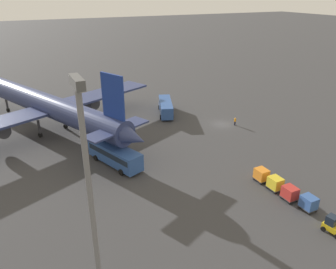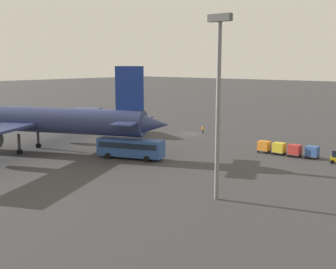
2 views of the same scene
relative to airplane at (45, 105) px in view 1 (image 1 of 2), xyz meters
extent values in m
plane|color=#38383A|center=(-12.47, -34.04, -5.63)|extent=(600.00, 600.00, 0.00)
cylinder|color=navy|center=(0.68, 0.31, 0.11)|extent=(45.57, 23.75, 4.41)
cone|color=navy|center=(-22.40, -10.10, 0.11)|extent=(6.86, 5.98, 3.97)
cube|color=navy|center=(3.94, -12.75, -0.44)|extent=(14.76, 22.69, 0.44)
cube|color=navy|center=(-19.01, -8.57, 5.85)|extent=(4.52, 2.30, 7.06)
cube|color=navy|center=(-19.45, -8.77, 0.55)|extent=(7.78, 11.84, 0.28)
cylinder|color=#38383D|center=(3.89, -9.14, -1.88)|extent=(6.25, 4.58, 2.43)
cylinder|color=#38383D|center=(16.00, 7.21, -3.86)|extent=(0.50, 0.50, 3.53)
cylinder|color=black|center=(16.00, 7.21, -5.18)|extent=(1.03, 0.83, 0.90)
cylinder|color=#38383D|center=(-2.68, 1.94, -3.86)|extent=(0.50, 0.50, 3.53)
cylinder|color=black|center=(-2.68, 1.94, -5.18)|extent=(1.03, 0.83, 0.90)
cylinder|color=#38383D|center=(-0.33, -3.29, -3.86)|extent=(0.50, 0.50, 3.53)
cylinder|color=black|center=(-0.33, -3.29, -5.18)|extent=(1.03, 0.83, 0.90)
cube|color=#2D5199|center=(-1.38, -25.90, -3.88)|extent=(10.96, 6.35, 2.61)
cube|color=#192333|center=(-1.38, -25.90, -3.42)|extent=(10.17, 6.07, 0.83)
cylinder|color=black|center=(2.22, -25.82, -5.13)|extent=(1.04, 0.64, 1.00)
cylinder|color=black|center=(1.22, -28.39, -5.13)|extent=(1.04, 0.64, 1.00)
cylinder|color=black|center=(-3.98, -23.41, -5.13)|extent=(1.04, 0.64, 1.00)
cylinder|color=black|center=(-4.98, -25.98, -5.13)|extent=(1.04, 0.64, 1.00)
cube|color=#2D5199|center=(-19.62, -8.04, -3.78)|extent=(11.36, 6.55, 2.81)
cube|color=#192333|center=(-19.62, -8.04, -3.28)|extent=(10.55, 6.28, 0.90)
cylinder|color=black|center=(-16.93, -5.44, -5.13)|extent=(1.04, 0.63, 1.00)
cylinder|color=black|center=(-15.89, -8.27, -5.13)|extent=(1.04, 0.63, 1.00)
cylinder|color=black|center=(-23.36, -7.81, -5.13)|extent=(1.04, 0.63, 1.00)
cylinder|color=black|center=(-22.31, -10.64, -5.13)|extent=(1.04, 0.63, 1.00)
cube|color=gold|center=(-46.97, -26.43, -4.98)|extent=(2.59, 1.71, 0.70)
cube|color=#192333|center=(-46.56, -26.35, -4.08)|extent=(1.27, 1.34, 1.10)
cylinder|color=black|center=(-46.27, -25.59, -5.33)|extent=(0.63, 0.32, 0.60)
cylinder|color=black|center=(-46.02, -26.97, -5.33)|extent=(0.63, 0.32, 0.60)
cylinder|color=#1E1E2D|center=(-14.10, -36.23, -5.20)|extent=(0.32, 0.32, 0.85)
cylinder|color=orange|center=(-14.10, -36.23, -4.45)|extent=(0.38, 0.38, 0.65)
sphere|color=tan|center=(-14.10, -36.23, -4.01)|extent=(0.24, 0.24, 0.24)
cube|color=#38383D|center=(-42.47, -27.10, -5.22)|extent=(2.02, 1.71, 0.10)
cube|color=#33569E|center=(-42.47, -27.10, -4.37)|extent=(1.93, 1.63, 1.60)
cylinder|color=black|center=(-41.72, -26.45, -5.45)|extent=(0.36, 0.13, 0.36)
cylinder|color=black|center=(-41.70, -27.73, -5.45)|extent=(0.36, 0.13, 0.36)
cylinder|color=black|center=(-43.24, -26.47, -5.45)|extent=(0.36, 0.13, 0.36)
cylinder|color=black|center=(-43.22, -27.75, -5.45)|extent=(0.36, 0.13, 0.36)
cube|color=#38383D|center=(-39.72, -26.52, -5.22)|extent=(2.02, 1.71, 0.10)
cube|color=#B72D28|center=(-39.72, -26.52, -4.37)|extent=(1.93, 1.63, 1.60)
cylinder|color=black|center=(-38.97, -25.87, -5.45)|extent=(0.36, 0.13, 0.36)
cylinder|color=black|center=(-38.95, -27.15, -5.45)|extent=(0.36, 0.13, 0.36)
cylinder|color=black|center=(-40.49, -25.90, -5.45)|extent=(0.36, 0.13, 0.36)
cylinder|color=black|center=(-40.47, -27.18, -5.45)|extent=(0.36, 0.13, 0.36)
cube|color=#38383D|center=(-36.98, -26.46, -5.22)|extent=(2.02, 1.71, 0.10)
cube|color=gold|center=(-36.98, -26.46, -4.37)|extent=(1.93, 1.63, 1.60)
cylinder|color=black|center=(-36.23, -25.80, -5.45)|extent=(0.36, 0.13, 0.36)
cylinder|color=black|center=(-36.20, -27.08, -5.45)|extent=(0.36, 0.13, 0.36)
cylinder|color=black|center=(-37.75, -25.83, -5.45)|extent=(0.36, 0.13, 0.36)
cylinder|color=black|center=(-37.72, -27.11, -5.45)|extent=(0.36, 0.13, 0.36)
cube|color=#38383D|center=(-34.23, -26.27, -5.22)|extent=(2.02, 1.71, 0.10)
cube|color=orange|center=(-34.23, -26.27, -4.37)|extent=(1.93, 1.63, 1.60)
cylinder|color=black|center=(-33.48, -25.62, -5.45)|extent=(0.36, 0.13, 0.36)
cylinder|color=black|center=(-33.46, -26.90, -5.45)|extent=(0.36, 0.13, 0.36)
cylinder|color=black|center=(-35.00, -25.64, -5.45)|extent=(0.36, 0.13, 0.36)
cylinder|color=black|center=(-34.98, -26.92, -5.45)|extent=(0.36, 0.13, 0.36)
cylinder|color=slate|center=(-42.05, 0.52, 4.30)|extent=(0.50, 0.50, 19.86)
cube|color=#4C4C4C|center=(-42.05, 0.52, 14.64)|extent=(2.80, 0.70, 0.80)
camera|label=1|loc=(-66.36, 4.72, 20.91)|focal=35.00mm
camera|label=2|loc=(-67.66, 39.70, 9.80)|focal=45.00mm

